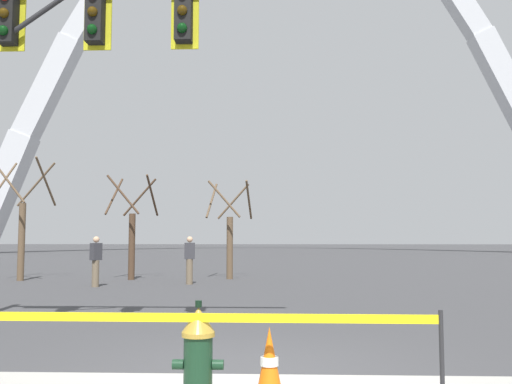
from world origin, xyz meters
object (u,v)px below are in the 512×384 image
traffic_signal_gantry (28,64)px  monument_arch (273,63)px  fire_hydrant (198,359)px  traffic_cone_mid_sidewalk (269,367)px  pedestrian_standing_center (190,260)px  pedestrian_walking_left (96,261)px

traffic_signal_gantry → monument_arch: (3.59, 45.50, 14.49)m
fire_hydrant → traffic_signal_gantry: traffic_signal_gantry is taller
traffic_cone_mid_sidewalk → pedestrian_standing_center: (-2.84, 13.32, 0.46)m
traffic_signal_gantry → pedestrian_walking_left: traffic_signal_gantry is taller
traffic_cone_mid_sidewalk → pedestrian_standing_center: bearing=102.0°
traffic_cone_mid_sidewalk → pedestrian_walking_left: size_ratio=0.46×
traffic_cone_mid_sidewalk → traffic_signal_gantry: size_ratio=0.11×
pedestrian_standing_center → traffic_cone_mid_sidewalk: bearing=-78.0°
traffic_cone_mid_sidewalk → pedestrian_walking_left: bearing=114.8°
pedestrian_walking_left → fire_hydrant: bearing=-68.0°
traffic_cone_mid_sidewalk → traffic_signal_gantry: traffic_signal_gantry is taller
traffic_cone_mid_sidewalk → traffic_signal_gantry: 6.31m
monument_arch → pedestrian_walking_left: size_ratio=38.24×
fire_hydrant → pedestrian_standing_center: (-2.21, 13.51, 0.35)m
pedestrian_standing_center → monument_arch: bearing=85.8°
traffic_cone_mid_sidewalk → pedestrian_standing_center: pedestrian_standing_center is taller
fire_hydrant → traffic_signal_gantry: 5.97m
traffic_signal_gantry → pedestrian_standing_center: (0.99, 10.19, -3.45)m
traffic_cone_mid_sidewalk → monument_arch: 52.00m
traffic_cone_mid_sidewalk → traffic_signal_gantry: bearing=140.7°
traffic_cone_mid_sidewalk → monument_arch: (-0.24, 48.64, 18.40)m
fire_hydrant → pedestrian_walking_left: pedestrian_walking_left is taller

